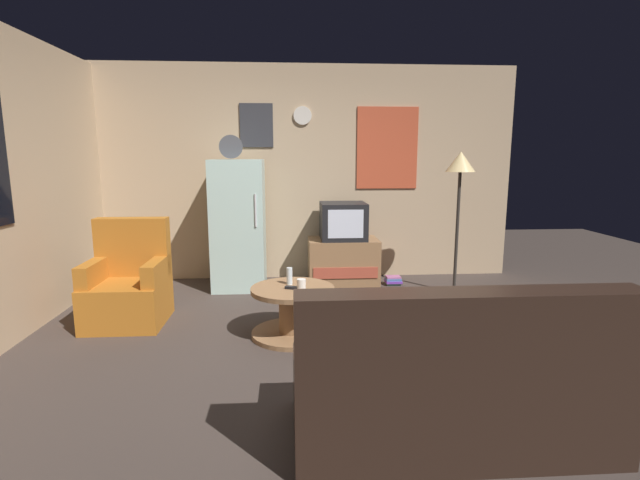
{
  "coord_description": "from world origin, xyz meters",
  "views": [
    {
      "loc": [
        -0.23,
        -3.55,
        1.55
      ],
      "look_at": [
        0.07,
        0.9,
        0.75
      ],
      "focal_mm": 26.64,
      "sensor_mm": 36.0,
      "label": 1
    }
  ],
  "objects_px": {
    "armchair": "(129,287)",
    "book_stack": "(393,280)",
    "tv_stand": "(343,261)",
    "wine_glass": "(289,276)",
    "mug_ceramic_white": "(301,284)",
    "remote_control": "(294,288)",
    "fridge": "(239,224)",
    "standing_lamp": "(460,173)",
    "crt_tv": "(343,221)",
    "coffee_table": "(293,312)",
    "couch": "(451,388)"
  },
  "relations": [
    {
      "from": "remote_control",
      "to": "crt_tv",
      "type": "bearing_deg",
      "value": 89.25
    },
    {
      "from": "mug_ceramic_white",
      "to": "book_stack",
      "type": "distance_m",
      "value": 2.05
    },
    {
      "from": "mug_ceramic_white",
      "to": "standing_lamp",
      "type": "bearing_deg",
      "value": 35.26
    },
    {
      "from": "couch",
      "to": "book_stack",
      "type": "relative_size",
      "value": 8.87
    },
    {
      "from": "standing_lamp",
      "to": "mug_ceramic_white",
      "type": "relative_size",
      "value": 17.67
    },
    {
      "from": "fridge",
      "to": "wine_glass",
      "type": "bearing_deg",
      "value": -68.52
    },
    {
      "from": "couch",
      "to": "standing_lamp",
      "type": "bearing_deg",
      "value": 70.07
    },
    {
      "from": "fridge",
      "to": "standing_lamp",
      "type": "height_order",
      "value": "fridge"
    },
    {
      "from": "armchair",
      "to": "fridge",
      "type": "bearing_deg",
      "value": 50.44
    },
    {
      "from": "crt_tv",
      "to": "armchair",
      "type": "xyz_separation_m",
      "value": [
        -2.16,
        -1.21,
        -0.43
      ]
    },
    {
      "from": "wine_glass",
      "to": "book_stack",
      "type": "height_order",
      "value": "wine_glass"
    },
    {
      "from": "fridge",
      "to": "remote_control",
      "type": "height_order",
      "value": "fridge"
    },
    {
      "from": "tv_stand",
      "to": "couch",
      "type": "height_order",
      "value": "couch"
    },
    {
      "from": "armchair",
      "to": "book_stack",
      "type": "height_order",
      "value": "armchair"
    },
    {
      "from": "tv_stand",
      "to": "remote_control",
      "type": "distance_m",
      "value": 1.85
    },
    {
      "from": "tv_stand",
      "to": "standing_lamp",
      "type": "relative_size",
      "value": 0.53
    },
    {
      "from": "remote_control",
      "to": "wine_glass",
      "type": "bearing_deg",
      "value": 122.2
    },
    {
      "from": "remote_control",
      "to": "armchair",
      "type": "relative_size",
      "value": 0.16
    },
    {
      "from": "crt_tv",
      "to": "coffee_table",
      "type": "relative_size",
      "value": 0.75
    },
    {
      "from": "standing_lamp",
      "to": "coffee_table",
      "type": "height_order",
      "value": "standing_lamp"
    },
    {
      "from": "coffee_table",
      "to": "remote_control",
      "type": "height_order",
      "value": "remote_control"
    },
    {
      "from": "tv_stand",
      "to": "wine_glass",
      "type": "bearing_deg",
      "value": -112.56
    },
    {
      "from": "couch",
      "to": "book_stack",
      "type": "distance_m",
      "value": 3.21
    },
    {
      "from": "mug_ceramic_white",
      "to": "tv_stand",
      "type": "bearing_deg",
      "value": 72.27
    },
    {
      "from": "tv_stand",
      "to": "mug_ceramic_white",
      "type": "distance_m",
      "value": 1.85
    },
    {
      "from": "fridge",
      "to": "wine_glass",
      "type": "height_order",
      "value": "fridge"
    },
    {
      "from": "remote_control",
      "to": "standing_lamp",
      "type": "bearing_deg",
      "value": 52.89
    },
    {
      "from": "coffee_table",
      "to": "mug_ceramic_white",
      "type": "relative_size",
      "value": 8.0
    },
    {
      "from": "couch",
      "to": "tv_stand",
      "type": "bearing_deg",
      "value": 93.63
    },
    {
      "from": "book_stack",
      "to": "fridge",
      "type": "bearing_deg",
      "value": 179.67
    },
    {
      "from": "mug_ceramic_white",
      "to": "book_stack",
      "type": "xyz_separation_m",
      "value": [
        1.16,
        1.64,
        -0.43
      ]
    },
    {
      "from": "armchair",
      "to": "wine_glass",
      "type": "bearing_deg",
      "value": -13.73
    },
    {
      "from": "coffee_table",
      "to": "mug_ceramic_white",
      "type": "xyz_separation_m",
      "value": [
        0.07,
        -0.07,
        0.26
      ]
    },
    {
      "from": "wine_glass",
      "to": "armchair",
      "type": "relative_size",
      "value": 0.16
    },
    {
      "from": "crt_tv",
      "to": "standing_lamp",
      "type": "height_order",
      "value": "standing_lamp"
    },
    {
      "from": "mug_ceramic_white",
      "to": "remote_control",
      "type": "xyz_separation_m",
      "value": [
        -0.06,
        0.02,
        -0.03
      ]
    },
    {
      "from": "mug_ceramic_white",
      "to": "couch",
      "type": "bearing_deg",
      "value": -63.47
    },
    {
      "from": "fridge",
      "to": "wine_glass",
      "type": "distance_m",
      "value": 1.61
    },
    {
      "from": "coffee_table",
      "to": "couch",
      "type": "relative_size",
      "value": 0.42
    },
    {
      "from": "fridge",
      "to": "armchair",
      "type": "bearing_deg",
      "value": -129.56
    },
    {
      "from": "remote_control",
      "to": "book_stack",
      "type": "bearing_deg",
      "value": 71.89
    },
    {
      "from": "fridge",
      "to": "wine_glass",
      "type": "relative_size",
      "value": 11.8
    },
    {
      "from": "mug_ceramic_white",
      "to": "armchair",
      "type": "bearing_deg",
      "value": 161.58
    },
    {
      "from": "coffee_table",
      "to": "fridge",
      "type": "bearing_deg",
      "value": 111.06
    },
    {
      "from": "tv_stand",
      "to": "coffee_table",
      "type": "relative_size",
      "value": 1.17
    },
    {
      "from": "tv_stand",
      "to": "fridge",
      "type": "bearing_deg",
      "value": -175.39
    },
    {
      "from": "fridge",
      "to": "tv_stand",
      "type": "xyz_separation_m",
      "value": [
        1.24,
        0.1,
        -0.48
      ]
    },
    {
      "from": "tv_stand",
      "to": "crt_tv",
      "type": "height_order",
      "value": "crt_tv"
    },
    {
      "from": "armchair",
      "to": "book_stack",
      "type": "distance_m",
      "value": 2.99
    },
    {
      "from": "fridge",
      "to": "coffee_table",
      "type": "xyz_separation_m",
      "value": [
        0.61,
        -1.58,
        -0.54
      ]
    }
  ]
}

